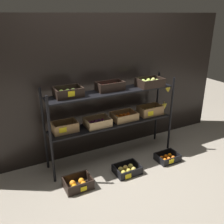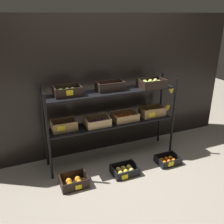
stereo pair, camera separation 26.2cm
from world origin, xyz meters
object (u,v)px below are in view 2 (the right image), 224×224
at_px(display_rack, 113,107).
at_px(crate_ground_tangerine, 168,160).
at_px(crate_ground_apple_gold, 125,170).
at_px(crate_ground_orange, 74,182).

height_order(display_rack, crate_ground_tangerine, display_rack).
distance_m(display_rack, crate_ground_apple_gold, 0.86).
bearing_deg(display_rack, crate_ground_apple_gold, -92.92).
bearing_deg(crate_ground_tangerine, display_rack, 144.79).
relative_size(crate_ground_orange, crate_ground_apple_gold, 0.99).
distance_m(display_rack, crate_ground_tangerine, 1.09).
height_order(display_rack, crate_ground_orange, display_rack).
height_order(crate_ground_apple_gold, crate_ground_tangerine, crate_ground_apple_gold).
distance_m(crate_ground_orange, crate_ground_tangerine, 1.35).
bearing_deg(crate_ground_orange, crate_ground_tangerine, -1.26).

